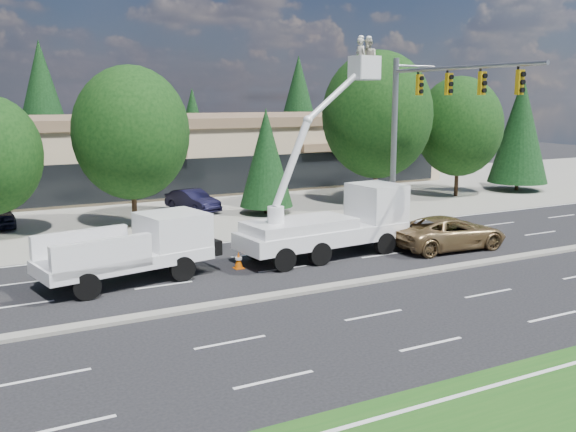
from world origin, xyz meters
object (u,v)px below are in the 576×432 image
utility_pickup (137,255)px  minivan (449,233)px  bucket_truck (337,210)px  signal_mast (421,114)px

utility_pickup → minivan: utility_pickup is taller
bucket_truck → minivan: size_ratio=1.74×
signal_mast → utility_pickup: (-15.72, -2.75, -5.04)m
bucket_truck → signal_mast: bearing=17.4°
signal_mast → minivan: 6.96m
signal_mast → bucket_truck: 8.35m
utility_pickup → bucket_truck: 9.02m
signal_mast → bucket_truck: bearing=-157.6°
utility_pickup → bucket_truck: (8.96, -0.03, 1.00)m
signal_mast → bucket_truck: bucket_truck is taller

